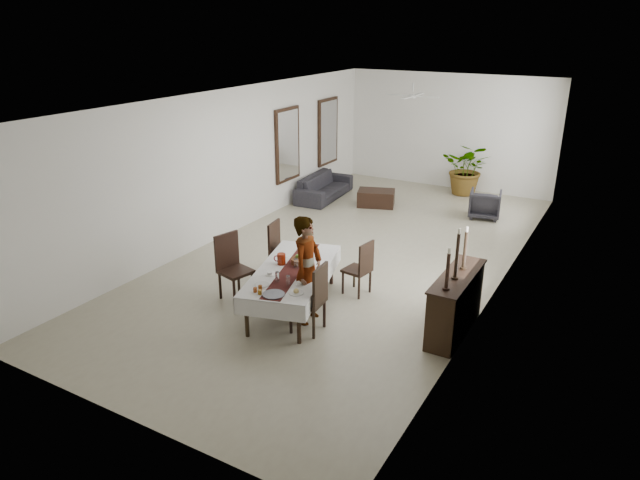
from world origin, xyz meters
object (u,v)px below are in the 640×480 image
(dining_table_top, at_px, (293,271))
(sofa, at_px, (324,186))
(sideboard_body, at_px, (455,305))
(red_pitcher, at_px, (281,259))
(woman, at_px, (307,270))

(dining_table_top, relative_size, sofa, 1.06)
(sofa, bearing_deg, sideboard_body, -139.59)
(sideboard_body, xyz_separation_m, sofa, (-5.28, 5.28, -0.16))
(red_pitcher, height_order, sofa, red_pitcher)
(dining_table_top, relative_size, woman, 1.28)
(red_pitcher, bearing_deg, dining_table_top, -15.25)
(red_pitcher, relative_size, sofa, 0.09)
(woman, height_order, sideboard_body, woman)
(sofa, bearing_deg, dining_table_top, -159.86)
(dining_table_top, xyz_separation_m, red_pitcher, (-0.26, 0.07, 0.13))
(sofa, bearing_deg, woman, -157.44)
(sideboard_body, relative_size, sofa, 0.73)
(dining_table_top, distance_m, sideboard_body, 2.66)
(dining_table_top, xyz_separation_m, sideboard_body, (2.59, 0.56, -0.21))
(red_pitcher, distance_m, sideboard_body, 2.91)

